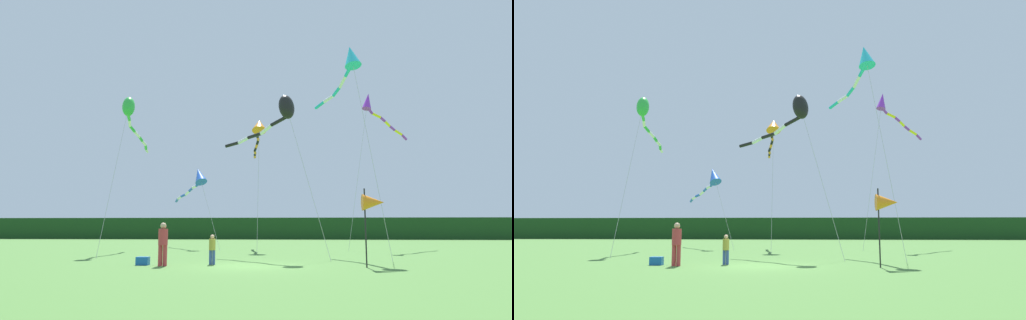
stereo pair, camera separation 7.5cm
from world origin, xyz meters
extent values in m
plane|color=#477533|center=(0.00, 0.00, 0.00)|extent=(120.00, 120.00, 0.00)
cube|color=#193D19|center=(0.00, 45.00, 1.47)|extent=(108.00, 3.47, 2.95)
cylinder|color=#B23338|center=(-3.66, -0.30, 0.44)|extent=(0.18, 0.18, 0.88)
cylinder|color=#B23338|center=(-3.45, -0.30, 0.44)|extent=(0.18, 0.18, 0.88)
cylinder|color=#B23338|center=(-3.55, -0.30, 1.23)|extent=(0.40, 0.40, 0.70)
sphere|color=tan|center=(-3.55, -0.30, 1.71)|extent=(0.26, 0.26, 0.26)
cylinder|color=#334C8C|center=(-1.65, 0.65, 0.32)|extent=(0.13, 0.13, 0.63)
cylinder|color=#334C8C|center=(-1.50, 0.65, 0.32)|extent=(0.13, 0.13, 0.63)
cylinder|color=olive|center=(-1.58, 0.65, 0.88)|extent=(0.29, 0.29, 0.50)
sphere|color=tan|center=(-1.58, 0.65, 1.22)|extent=(0.18, 0.18, 0.18)
cube|color=#1959B2|center=(-4.56, 0.18, 0.18)|extent=(0.54, 0.38, 0.36)
cylinder|color=black|center=(5.02, -0.44, 1.63)|extent=(0.06, 0.06, 3.25)
cone|color=orange|center=(5.37, -0.44, 2.67)|extent=(0.90, 0.70, 0.70)
cylinder|color=#B2B2B2|center=(7.03, 14.06, 5.68)|extent=(2.08, 2.12, 11.37)
cone|color=purple|center=(8.06, 15.11, 11.37)|extent=(1.22, 1.23, 1.46)
cylinder|color=purple|center=(8.29, 15.47, 10.70)|extent=(0.66, 0.88, 0.46)
cylinder|color=yellow|center=(8.88, 16.06, 10.45)|extent=(0.87, 0.66, 0.42)
cylinder|color=purple|center=(9.48, 16.64, 10.27)|extent=(0.67, 0.84, 0.35)
cylinder|color=yellow|center=(9.98, 17.34, 10.07)|extent=(0.70, 0.85, 0.43)
cylinder|color=purple|center=(10.51, 18.01, 9.83)|extent=(0.74, 0.82, 0.42)
cylinder|color=yellow|center=(11.13, 18.58, 9.57)|extent=(0.86, 0.70, 0.48)
cylinder|color=purple|center=(11.74, 19.16, 9.28)|extent=(0.73, 0.84, 0.48)
cylinder|color=#B2B2B2|center=(6.18, 4.27, 5.71)|extent=(1.28, 2.81, 11.43)
cone|color=#1EB7CC|center=(5.55, 5.66, 11.43)|extent=(1.39, 1.55, 1.52)
cylinder|color=#1EB7CC|center=(5.44, 6.18, 10.75)|extent=(0.42, 1.13, 0.48)
cylinder|color=white|center=(5.21, 7.21, 10.43)|extent=(0.45, 1.14, 0.55)
cylinder|color=#1EB7CC|center=(4.94, 8.24, 10.12)|extent=(0.50, 1.11, 0.44)
cylinder|color=white|center=(4.53, 9.21, 9.94)|extent=(0.70, 1.04, 0.33)
cylinder|color=#1EB7CC|center=(4.02, 10.13, 9.78)|extent=(0.70, 1.05, 0.38)
cylinder|color=#B2B2B2|center=(-0.25, 11.68, 4.64)|extent=(0.14, 4.37, 9.30)
cone|color=orange|center=(-0.31, 13.86, 9.29)|extent=(1.13, 1.44, 1.35)
cylinder|color=orange|center=(-0.39, 14.17, 8.82)|extent=(0.37, 0.71, 0.35)
cylinder|color=black|center=(-0.50, 14.78, 8.68)|extent=(0.26, 0.68, 0.30)
cylinder|color=orange|center=(-0.52, 15.41, 8.58)|extent=(0.23, 0.67, 0.30)
cylinder|color=black|center=(-0.58, 16.03, 8.43)|extent=(0.35, 0.72, 0.40)
cylinder|color=orange|center=(-0.71, 16.65, 8.24)|extent=(0.32, 0.71, 0.36)
cylinder|color=black|center=(-0.85, 17.27, 8.06)|extent=(0.38, 0.72, 0.39)
cylinder|color=orange|center=(-0.93, 17.88, 7.92)|extent=(0.20, 0.66, 0.28)
cylinder|color=black|center=(-0.98, 18.51, 7.84)|extent=(0.29, 0.67, 0.26)
cylinder|color=orange|center=(-1.04, 19.14, 7.75)|extent=(0.25, 0.68, 0.31)
cylinder|color=#B2B2B2|center=(2.84, 4.06, 4.15)|extent=(2.13, 1.92, 8.31)
ellipsoid|color=black|center=(1.78, 5.01, 8.31)|extent=(1.43, 1.42, 1.54)
cylinder|color=black|center=(1.35, 5.28, 7.57)|extent=(1.02, 0.74, 0.52)
cylinder|color=white|center=(0.60, 5.94, 7.25)|extent=(0.83, 0.97, 0.51)
cylinder|color=black|center=(-0.12, 6.65, 7.03)|extent=(0.94, 0.80, 0.31)
cylinder|color=white|center=(-0.85, 7.36, 6.90)|extent=(0.83, 0.93, 0.34)
cylinder|color=black|center=(-1.62, 8.01, 6.77)|extent=(1.00, 0.70, 0.32)
cylinder|color=#B2B2B2|center=(-4.09, 14.08, 2.85)|extent=(2.17, 2.94, 5.71)
cone|color=blue|center=(-5.17, 15.54, 5.70)|extent=(1.66, 1.78, 1.64)
cylinder|color=blue|center=(-5.35, 15.87, 5.05)|extent=(0.57, 0.81, 0.43)
cylinder|color=white|center=(-5.75, 16.51, 4.88)|extent=(0.61, 0.75, 0.29)
cylinder|color=blue|center=(-6.16, 17.14, 4.73)|extent=(0.59, 0.79, 0.40)
cylinder|color=white|center=(-6.58, 17.76, 4.51)|extent=(0.64, 0.78, 0.44)
cylinder|color=blue|center=(-7.06, 18.35, 4.32)|extent=(0.68, 0.72, 0.32)
cylinder|color=white|center=(-7.53, 18.94, 4.18)|extent=(0.61, 0.77, 0.34)
cylinder|color=blue|center=(-7.91, 19.59, 4.00)|extent=(0.54, 0.81, 0.40)
cylinder|color=#B2B2B2|center=(-8.52, 6.48, 4.79)|extent=(0.42, 4.97, 9.59)
ellipsoid|color=green|center=(-8.72, 8.95, 9.59)|extent=(0.90, 1.36, 1.59)
cylinder|color=green|center=(-8.82, 9.33, 8.95)|extent=(0.40, 0.86, 0.36)
cylinder|color=white|center=(-9.02, 10.10, 8.75)|extent=(0.43, 0.87, 0.43)
cylinder|color=green|center=(-9.10, 10.87, 8.52)|extent=(0.26, 0.86, 0.42)
cylinder|color=white|center=(-9.02, 11.66, 8.29)|extent=(0.32, 0.87, 0.43)
cylinder|color=green|center=(-8.99, 12.45, 8.10)|extent=(0.25, 0.84, 0.34)
cylinder|color=white|center=(-9.00, 13.24, 7.94)|extent=(0.22, 0.84, 0.36)
cylinder|color=green|center=(-9.09, 14.02, 7.77)|extent=(0.41, 0.86, 0.37)
cylinder|color=white|center=(-9.26, 14.79, 7.64)|extent=(0.33, 0.83, 0.28)
camera|label=1|loc=(1.84, -19.75, 1.64)|focal=31.90mm
camera|label=2|loc=(1.92, -19.75, 1.64)|focal=31.90mm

